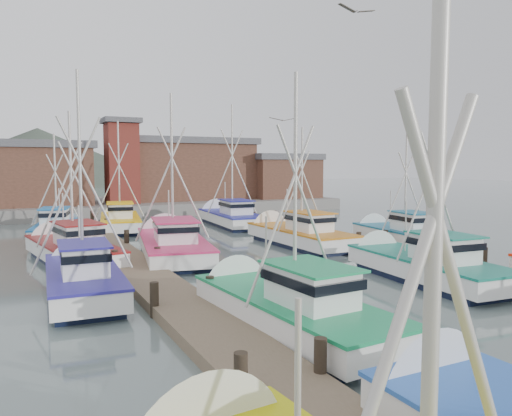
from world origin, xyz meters
name	(u,v)px	position (x,y,z in m)	size (l,w,h in m)	color
ground	(320,280)	(0.00, 0.00, 0.00)	(260.00, 260.00, 0.00)	#556663
dock_left	(142,273)	(-7.00, 4.04, 0.21)	(2.30, 46.00, 1.50)	brown
dock_right	(383,250)	(7.00, 4.04, 0.21)	(2.30, 46.00, 1.50)	brown
quay	(134,206)	(0.00, 37.00, 0.60)	(44.00, 16.00, 1.20)	slate
shed_left	(23,173)	(-11.00, 35.00, 4.34)	(12.72, 8.48, 6.20)	brown
shed_center	(185,168)	(6.00, 37.00, 4.69)	(14.84, 9.54, 6.90)	brown
shed_right	(281,175)	(17.00, 34.00, 3.84)	(8.48, 6.36, 5.20)	brown
lookout_tower	(122,160)	(-2.00, 33.00, 5.55)	(3.60, 3.60, 8.50)	maroon
distant_hills	(7,185)	(-12.76, 122.59, 0.00)	(175.00, 140.00, 42.00)	#465244
boat_4	(282,306)	(-4.67, -4.82, 0.68)	(3.46, 9.01, 8.57)	black
boat_5	(419,264)	(4.06, -1.78, 0.68)	(3.57, 9.11, 8.89)	black
boat_6	(82,277)	(-9.79, 2.20, 0.69)	(3.77, 8.55, 9.33)	black
boat_8	(171,244)	(-4.19, 8.71, 0.68)	(4.98, 10.74, 9.90)	black
boat_9	(295,234)	(4.06, 9.00, 0.68)	(3.42, 9.58, 8.28)	black
boat_10	(69,249)	(-9.53, 9.39, 0.68)	(4.29, 9.61, 8.63)	black
boat_11	(398,235)	(9.88, 5.98, 0.68)	(3.64, 8.67, 8.00)	black
boat_12	(120,221)	(-4.50, 21.69, 0.68)	(4.27, 9.43, 9.23)	black
boat_13	(229,217)	(4.42, 20.54, 0.69)	(4.39, 10.26, 10.98)	black
boat_14	(58,229)	(-9.30, 18.76, 0.68)	(4.21, 8.74, 7.88)	black
gull_near	(357,10)	(-1.43, -4.16, 10.35)	(1.55, 0.63, 0.24)	gray
gull_far	(282,120)	(1.29, 5.82, 7.58)	(1.54, 0.66, 0.24)	gray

